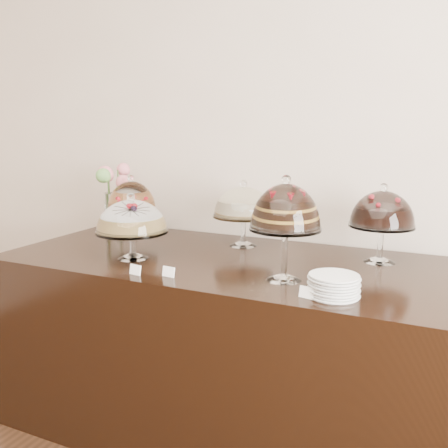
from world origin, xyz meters
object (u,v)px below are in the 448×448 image
at_px(cake_stand_cheesecake, 243,204).
at_px(flower_vase, 113,193).
at_px(display_counter, 228,345).
at_px(plate_stack, 334,286).
at_px(cake_stand_sugar_sponge, 132,219).
at_px(cake_stand_fruit_tart, 131,199).
at_px(cake_stand_dark_choco, 382,212).
at_px(cake_stand_choco_layer, 286,210).

bearing_deg(cake_stand_cheesecake, flower_vase, 178.62).
height_order(display_counter, plate_stack, plate_stack).
bearing_deg(flower_vase, cake_stand_sugar_sponge, -45.32).
bearing_deg(display_counter, plate_stack, -29.38).
height_order(display_counter, cake_stand_fruit_tart, cake_stand_fruit_tart).
height_order(display_counter, cake_stand_sugar_sponge, cake_stand_sugar_sponge).
height_order(display_counter, cake_stand_dark_choco, cake_stand_dark_choco).
xyz_separation_m(display_counter, cake_stand_fruit_tart, (-0.72, 0.23, 0.67)).
bearing_deg(cake_stand_fruit_tart, cake_stand_cheesecake, 4.47).
xyz_separation_m(cake_stand_fruit_tart, plate_stack, (1.31, -0.56, -0.18)).
bearing_deg(cake_stand_sugar_sponge, cake_stand_fruit_tart, 125.62).
bearing_deg(cake_stand_choco_layer, plate_stack, -26.47).
height_order(cake_stand_sugar_sponge, plate_stack, cake_stand_sugar_sponge).
bearing_deg(cake_stand_cheesecake, cake_stand_dark_choco, -2.56).
height_order(cake_stand_choco_layer, flower_vase, cake_stand_choco_layer).
height_order(cake_stand_dark_choco, cake_stand_fruit_tart, cake_stand_dark_choco).
bearing_deg(cake_stand_cheesecake, cake_stand_sugar_sponge, -128.88).
bearing_deg(plate_stack, cake_stand_cheesecake, 135.93).
height_order(cake_stand_choco_layer, plate_stack, cake_stand_choco_layer).
distance_m(cake_stand_sugar_sponge, cake_stand_cheesecake, 0.61).
bearing_deg(display_counter, cake_stand_choco_layer, -31.22).
distance_m(cake_stand_fruit_tart, plate_stack, 1.44).
distance_m(display_counter, flower_vase, 1.18).
distance_m(cake_stand_dark_choco, plate_stack, 0.62).
xyz_separation_m(cake_stand_sugar_sponge, cake_stand_dark_choco, (1.10, 0.44, 0.04)).
height_order(display_counter, cake_stand_cheesecake, cake_stand_cheesecake).
relative_size(cake_stand_fruit_tart, flower_vase, 0.87).
bearing_deg(display_counter, flower_vase, 161.81).
relative_size(cake_stand_sugar_sponge, cake_stand_cheesecake, 0.98).
relative_size(cake_stand_cheesecake, flower_vase, 0.86).
distance_m(cake_stand_dark_choco, cake_stand_fruit_tart, 1.40).
height_order(cake_stand_sugar_sponge, flower_vase, flower_vase).
height_order(cake_stand_cheesecake, flower_vase, flower_vase).
bearing_deg(display_counter, cake_stand_dark_choco, 20.04).
bearing_deg(flower_vase, cake_stand_fruit_tart, -21.59).
height_order(cake_stand_sugar_sponge, cake_stand_choco_layer, cake_stand_choco_layer).
xyz_separation_m(display_counter, cake_stand_choco_layer, (0.36, -0.22, 0.75)).
bearing_deg(cake_stand_choco_layer, cake_stand_cheesecake, 128.73).
relative_size(display_counter, cake_stand_choco_layer, 4.99).
xyz_separation_m(cake_stand_dark_choco, cake_stand_fruit_tart, (-1.40, -0.02, -0.02)).
relative_size(cake_stand_sugar_sponge, plate_stack, 1.81).
distance_m(cake_stand_cheesecake, cake_stand_dark_choco, 0.72).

